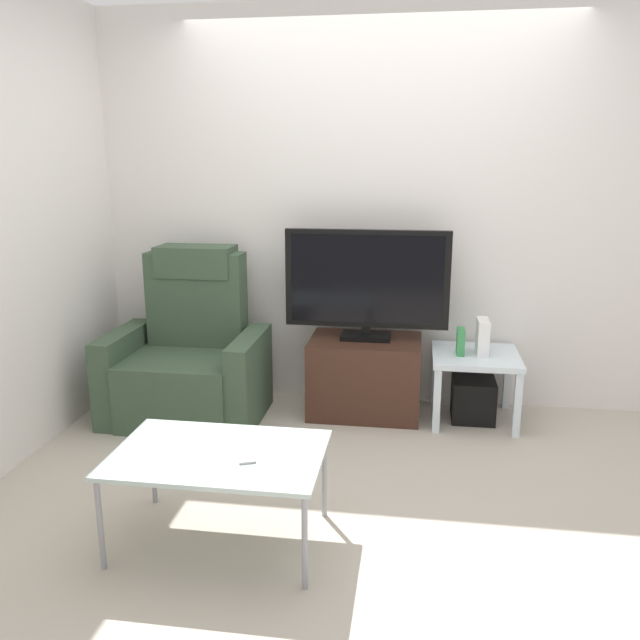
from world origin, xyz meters
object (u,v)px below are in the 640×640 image
object	(u,v)px
subwoofer_box	(473,399)
recliner_armchair	(189,359)
coffee_table	(219,458)
television	(367,282)
game_console	(482,337)
cell_phone	(245,455)
book_upright	(461,341)
tv_stand	(365,376)
side_table	(475,364)

from	to	relation	value
subwoofer_box	recliner_armchair	bearing A→B (deg)	-174.90
subwoofer_box	coffee_table	bearing A→B (deg)	-127.42
recliner_armchair	coffee_table	xyz separation A→B (m)	(0.63, -1.40, 0.02)
recliner_armchair	television	bearing A→B (deg)	18.45
subwoofer_box	game_console	world-z (taller)	game_console
television	game_console	size ratio (longest dim) A/B	4.74
recliner_armchair	cell_phone	xyz separation A→B (m)	(0.76, -1.43, 0.06)
book_upright	cell_phone	bearing A→B (deg)	-121.81
subwoofer_box	game_console	bearing A→B (deg)	15.95
tv_stand	book_upright	distance (m)	0.66
tv_stand	cell_phone	bearing A→B (deg)	-103.08
recliner_armchair	subwoofer_box	world-z (taller)	recliner_armchair
subwoofer_box	book_upright	distance (m)	0.40
game_console	television	bearing A→B (deg)	177.91
television	book_upright	bearing A→B (deg)	-5.41
recliner_armchair	coffee_table	distance (m)	1.54
subwoofer_box	coffee_table	size ratio (longest dim) A/B	0.30
recliner_armchair	cell_phone	distance (m)	1.62
game_console	tv_stand	bearing A→B (deg)	179.41
coffee_table	television	bearing A→B (deg)	72.71
side_table	cell_phone	xyz separation A→B (m)	(-1.07, -1.59, 0.06)
television	game_console	bearing A→B (deg)	-2.09
game_console	cell_phone	world-z (taller)	game_console
tv_stand	book_upright	xyz separation A→B (m)	(0.60, -0.04, 0.27)
book_upright	game_console	distance (m)	0.14
side_table	subwoofer_box	distance (m)	0.24
recliner_armchair	game_console	world-z (taller)	recliner_armchair
book_upright	coffee_table	xyz separation A→B (m)	(-1.10, -1.55, -0.13)
tv_stand	book_upright	world-z (taller)	book_upright
book_upright	subwoofer_box	bearing A→B (deg)	11.31
subwoofer_box	book_upright	size ratio (longest dim) A/B	1.65
cell_phone	tv_stand	bearing A→B (deg)	54.83
television	coffee_table	xyz separation A→B (m)	(-0.50, -1.60, -0.48)
tv_stand	side_table	bearing A→B (deg)	-1.44
tv_stand	cell_phone	size ratio (longest dim) A/B	4.77
tv_stand	coffee_table	bearing A→B (deg)	-107.48
recliner_armchair	side_table	distance (m)	1.84
cell_phone	recliner_armchair	bearing A→B (deg)	95.89
game_console	coffee_table	distance (m)	2.01
coffee_table	subwoofer_box	bearing A→B (deg)	52.58
book_upright	coffee_table	size ratio (longest dim) A/B	0.18
game_console	coffee_table	world-z (taller)	game_console
tv_stand	cell_phone	distance (m)	1.66
cell_phone	book_upright	bearing A→B (deg)	36.11
recliner_armchair	side_table	world-z (taller)	recliner_armchair
coffee_table	tv_stand	bearing A→B (deg)	72.52
subwoofer_box	cell_phone	world-z (taller)	cell_phone
side_table	subwoofer_box	size ratio (longest dim) A/B	2.00
coffee_table	side_table	bearing A→B (deg)	52.58
book_upright	game_console	bearing A→B (deg)	12.53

